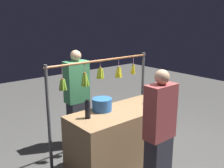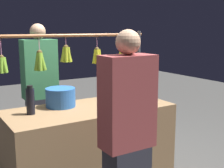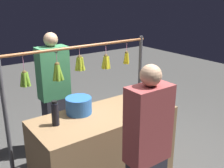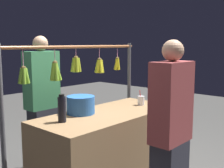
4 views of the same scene
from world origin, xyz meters
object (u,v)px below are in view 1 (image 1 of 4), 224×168
(vendor_person, at_px, (77,100))
(customer_person, at_px, (159,135))
(drink_cup, at_px, (148,100))
(blue_bucket, at_px, (102,104))
(water_bottle, at_px, (88,109))

(vendor_person, xyz_separation_m, customer_person, (-0.05, 1.68, -0.03))
(drink_cup, height_order, vendor_person, vendor_person)
(blue_bucket, height_order, customer_person, customer_person)
(drink_cup, relative_size, vendor_person, 0.11)
(vendor_person, height_order, customer_person, vendor_person)
(water_bottle, distance_m, blue_bucket, 0.34)
(drink_cup, bearing_deg, vendor_person, -54.10)
(drink_cup, bearing_deg, water_bottle, -5.43)
(water_bottle, xyz_separation_m, blue_bucket, (-0.32, -0.11, -0.03))
(water_bottle, xyz_separation_m, vendor_person, (-0.37, -0.83, -0.15))
(blue_bucket, relative_size, vendor_person, 0.17)
(customer_person, bearing_deg, drink_cup, -129.80)
(water_bottle, height_order, blue_bucket, water_bottle)
(water_bottle, relative_size, drink_cup, 1.47)
(customer_person, bearing_deg, blue_bucket, -84.28)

